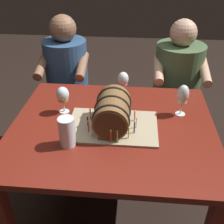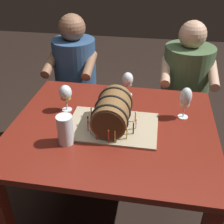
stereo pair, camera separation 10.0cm
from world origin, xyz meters
name	(u,v)px [view 1 (the left image)]	position (x,y,z in m)	size (l,w,h in m)	color
ground_plane	(113,211)	(0.00, 0.00, 0.00)	(8.00, 8.00, 0.00)	black
dining_table	(113,141)	(0.00, 0.00, 0.62)	(1.15, 0.98, 0.74)	maroon
barrel_cake	(112,114)	(0.00, -0.02, 0.83)	(0.50, 0.34, 0.21)	tan
wine_glass_white	(183,95)	(0.39, 0.16, 0.86)	(0.07, 0.07, 0.19)	white
wine_glass_amber	(63,95)	(-0.31, 0.12, 0.85)	(0.08, 0.08, 0.17)	white
wine_glass_rose	(123,80)	(0.04, 0.37, 0.84)	(0.07, 0.07, 0.16)	white
beer_pint	(67,132)	(-0.21, -0.19, 0.81)	(0.08, 0.08, 0.16)	white
person_seated_left	(68,89)	(-0.45, 0.79, 0.54)	(0.39, 0.47, 1.15)	#1B2D46
person_seated_right	(175,92)	(0.45, 0.79, 0.55)	(0.41, 0.48, 1.14)	#2A3A24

